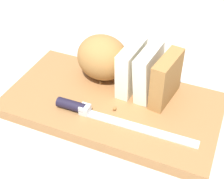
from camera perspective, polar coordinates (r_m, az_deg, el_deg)
name	(u,v)px	position (r m, az deg, el deg)	size (l,w,h in m)	color
ground_plane	(112,109)	(0.73, 0.00, -3.36)	(3.00, 3.00, 0.00)	beige
cutting_board	(112,105)	(0.72, 0.00, -2.63)	(0.46, 0.24, 0.03)	#9E6B3D
bread_loaf	(121,64)	(0.73, 1.64, 4.46)	(0.24, 0.12, 0.11)	#A8753D
bread_knife	(91,112)	(0.67, -3.63, -3.88)	(0.30, 0.04, 0.02)	silver
crumb_near_knife	(133,99)	(0.71, 3.72, -1.63)	(0.00, 0.00, 0.00)	#996633
crumb_near_loaf	(115,109)	(0.69, 0.45, -3.34)	(0.01, 0.01, 0.01)	#996633
crumb_stray_left	(128,93)	(0.73, 2.87, -0.64)	(0.00, 0.00, 0.00)	#996633
crumb_stray_right	(101,83)	(0.75, -2.00, 1.22)	(0.01, 0.01, 0.01)	#996633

